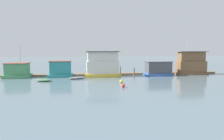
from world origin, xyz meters
The scene contains 14 objects.
ground_plane centered at (0.00, 0.00, 0.00)m, with size 200.00×200.00×0.00m, color slate.
dock_walkway centered at (0.00, 2.56, 0.15)m, with size 51.00×2.12×0.30m, color brown.
houseboat_green centered at (-19.36, 0.55, 1.42)m, with size 5.09×4.04×6.79m.
houseboat_teal centered at (-10.70, 0.32, 1.54)m, with size 5.20×3.37×3.36m.
houseboat_yellow centered at (-1.93, -0.33, 2.47)m, with size 7.40×3.53×5.36m.
houseboat_blue centered at (10.39, -0.49, 1.53)m, with size 5.77×3.54×3.15m.
houseboat_brown centered at (18.67, 0.45, 2.40)m, with size 7.07×3.31×7.55m.
dinghy_green centered at (-13.28, -5.68, 0.23)m, with size 3.09×1.87×0.45m.
dinghy_grey centered at (-7.26, -3.56, 0.23)m, with size 3.57×1.83×0.45m.
mooring_post_centre centered at (5.39, 1.25, 0.78)m, with size 0.29×0.29×1.56m, color brown.
mooring_post_far_left centered at (-12.75, 1.25, 1.01)m, with size 0.26×0.26×2.01m, color brown.
mooring_post_far_right centered at (2.23, 1.25, 0.98)m, with size 0.22×0.22×1.96m, color brown.
buoy_red centered at (-0.22, -13.79, 0.28)m, with size 0.56×0.56×0.56m, color red.
buoy_yellow centered at (0.34, -9.48, 0.28)m, with size 0.57×0.57×0.57m, color yellow.
Camera 1 is at (-6.96, -46.24, 6.09)m, focal length 35.00 mm.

